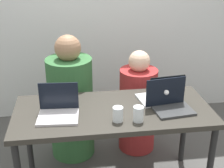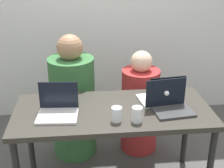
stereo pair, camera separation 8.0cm
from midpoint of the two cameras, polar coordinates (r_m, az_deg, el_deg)
name	(u,v)px [view 1 (the left image)]	position (r m, az deg, el deg)	size (l,w,h in m)	color
back_wall	(95,4)	(3.58, -3.75, 14.40)	(4.50, 0.10, 2.63)	silver
desk	(113,118)	(2.42, -0.74, -6.24)	(1.50, 0.67, 0.76)	#2E2B25
person_on_left	(71,104)	(2.98, -8.27, -3.67)	(0.49, 0.49, 1.20)	#326736
person_on_right	(138,107)	(3.07, 3.95, -4.20)	(0.42, 0.42, 1.03)	#A32929
laptop_back_right	(161,96)	(2.49, 7.99, -2.23)	(0.35, 0.29, 0.23)	silver
laptop_front_right	(171,102)	(2.41, 9.73, -3.30)	(0.31, 0.29, 0.23)	#37383A
laptop_front_left	(58,109)	(2.31, -10.77, -4.60)	(0.31, 0.28, 0.23)	silver
water_glass_center	(118,115)	(2.21, 0.04, -5.71)	(0.07, 0.07, 0.11)	white
water_glass_right	(138,115)	(2.21, 3.80, -5.66)	(0.08, 0.08, 0.11)	white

